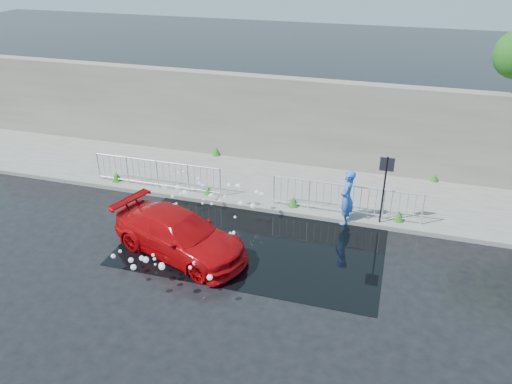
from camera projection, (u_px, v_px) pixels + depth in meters
The scene contains 12 objects.
ground at pixel (229, 256), 15.04m from camera, with size 90.00×90.00×0.00m, color black.
pavement at pixel (272, 184), 19.26m from camera, with size 30.00×4.00×0.15m, color #5B5A57.
curb at pixel (257, 208), 17.56m from camera, with size 30.00×0.25×0.16m, color #5B5A57.
retaining_wall at pixel (287, 121), 20.29m from camera, with size 30.00×0.60×3.50m, color #696158.
puddle at pixel (255, 242), 15.76m from camera, with size 8.00×5.00×0.01m, color black.
sign_post at pixel (385, 180), 15.82m from camera, with size 0.45×0.06×2.50m.
railing_left at pixel (157, 173), 18.57m from camera, with size 5.05×0.05×1.10m.
railing_right at pixel (346, 198), 16.79m from camera, with size 5.05×0.05×1.10m.
weeds at pixel (263, 183), 18.76m from camera, with size 12.17×3.93×0.36m.
water_spray at pixel (193, 217), 15.57m from camera, with size 3.69×5.85×1.07m.
red_car at pixel (179, 235), 14.93m from camera, with size 1.81×4.46×1.29m, color #A8060A.
person at pixel (347, 198), 16.38m from camera, with size 0.70×0.46×1.91m, color blue.
Camera 1 is at (4.34, -11.71, 8.65)m, focal length 35.00 mm.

